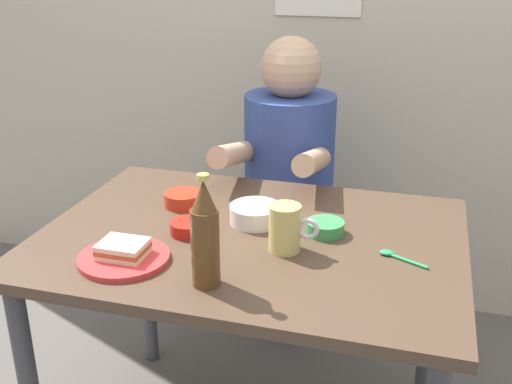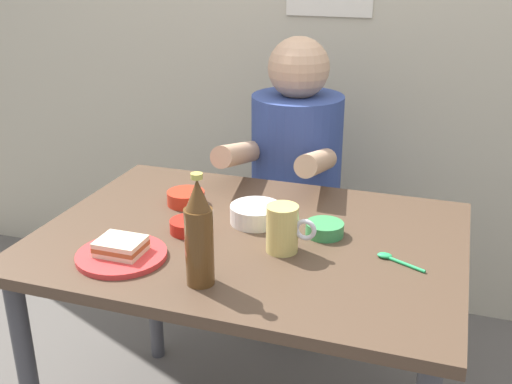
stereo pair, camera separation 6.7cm
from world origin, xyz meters
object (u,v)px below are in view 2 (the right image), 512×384
(dining_table, at_px, (250,265))
(sauce_bowl_chili, at_px, (186,197))
(plate_orange, at_px, (122,255))
(beer_mug, at_px, (283,229))
(sandwich, at_px, (121,246))
(person_seated, at_px, (296,153))
(stool, at_px, (294,257))
(beer_bottle, at_px, (199,235))

(dining_table, bearing_deg, sauce_bowl_chili, 151.83)
(plate_orange, xyz_separation_m, beer_mug, (0.36, 0.16, 0.05))
(beer_mug, bearing_deg, sandwich, -155.89)
(person_seated, bearing_deg, plate_orange, -103.90)
(sandwich, bearing_deg, stool, 76.28)
(stool, height_order, sauce_bowl_chili, sauce_bowl_chili)
(dining_table, height_order, beer_mug, beer_mug)
(stool, distance_m, beer_mug, 0.84)
(sandwich, distance_m, beer_bottle, 0.25)
(beer_mug, bearing_deg, person_seated, 102.51)
(stool, bearing_deg, dining_table, -86.12)
(sandwich, xyz_separation_m, beer_mug, (0.36, 0.16, 0.03))
(dining_table, xyz_separation_m, beer_mug, (0.11, -0.06, 0.15))
(plate_orange, height_order, beer_mug, beer_mug)
(person_seated, relative_size, sandwich, 6.54)
(person_seated, bearing_deg, stool, 90.00)
(stool, relative_size, person_seated, 0.63)
(beer_bottle, distance_m, sauce_bowl_chili, 0.47)
(beer_mug, bearing_deg, stool, 102.31)
(stool, bearing_deg, beer_bottle, -88.73)
(stool, height_order, beer_mug, beer_mug)
(stool, bearing_deg, sandwich, -103.72)
(person_seated, bearing_deg, sauce_bowl_chili, -112.34)
(dining_table, xyz_separation_m, person_seated, (-0.04, 0.62, 0.12))
(person_seated, height_order, plate_orange, person_seated)
(person_seated, distance_m, beer_bottle, 0.90)
(sandwich, height_order, sauce_bowl_chili, sandwich)
(dining_table, distance_m, stool, 0.70)
(sandwich, bearing_deg, beer_mug, 24.11)
(plate_orange, xyz_separation_m, sauce_bowl_chili, (0.01, 0.36, 0.02))
(beer_mug, height_order, sauce_bowl_chili, beer_mug)
(sandwich, xyz_separation_m, sauce_bowl_chili, (0.01, 0.36, -0.01))
(person_seated, xyz_separation_m, beer_bottle, (0.02, -0.89, 0.09))
(sauce_bowl_chili, bearing_deg, sandwich, -91.32)
(beer_mug, bearing_deg, plate_orange, -155.89)
(beer_mug, height_order, beer_bottle, beer_bottle)
(sandwich, bearing_deg, person_seated, 76.10)
(stool, height_order, sandwich, sandwich)
(dining_table, distance_m, plate_orange, 0.35)
(stool, xyz_separation_m, sandwich, (-0.21, -0.86, 0.42))
(beer_bottle, xyz_separation_m, sauce_bowl_chili, (-0.22, 0.40, -0.10))
(plate_orange, height_order, beer_bottle, beer_bottle)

